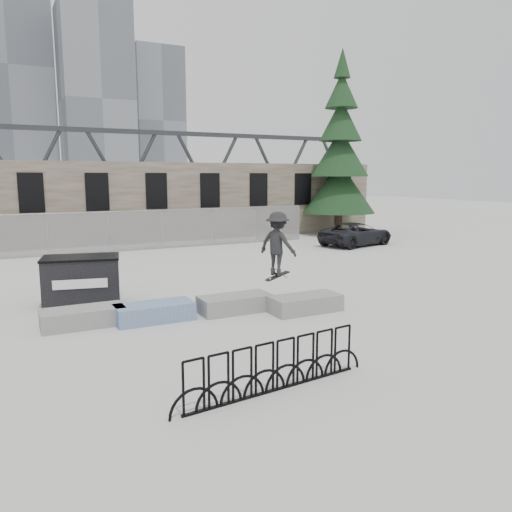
# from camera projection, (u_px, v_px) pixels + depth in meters

# --- Properties ---
(ground) EXTENTS (120.00, 120.00, 0.00)m
(ground) POSITION_uv_depth(u_px,v_px,m) (195.00, 314.00, 13.64)
(ground) COLOR beige
(ground) RESTS_ON ground
(stone_wall) EXTENTS (36.00, 2.58, 4.50)m
(stone_wall) POSITION_uv_depth(u_px,v_px,m) (94.00, 203.00, 27.60)
(stone_wall) COLOR brown
(stone_wall) RESTS_ON ground
(chainlink_fence) EXTENTS (22.06, 0.06, 2.02)m
(chainlink_fence) POSITION_uv_depth(u_px,v_px,m) (108.00, 231.00, 24.50)
(chainlink_fence) COLOR gray
(chainlink_fence) RESTS_ON ground
(planter_far_left) EXTENTS (2.00, 0.90, 0.46)m
(planter_far_left) POSITION_uv_depth(u_px,v_px,m) (83.00, 316.00, 12.50)
(planter_far_left) COLOR gray
(planter_far_left) RESTS_ON ground
(planter_center_left) EXTENTS (2.00, 0.90, 0.46)m
(planter_center_left) POSITION_uv_depth(u_px,v_px,m) (154.00, 311.00, 12.96)
(planter_center_left) COLOR #3966AC
(planter_center_left) RESTS_ON ground
(planter_center_right) EXTENTS (2.00, 0.90, 0.46)m
(planter_center_right) POSITION_uv_depth(u_px,v_px,m) (235.00, 303.00, 13.83)
(planter_center_right) COLOR gray
(planter_center_right) RESTS_ON ground
(planter_offset) EXTENTS (2.00, 0.90, 0.46)m
(planter_offset) POSITION_uv_depth(u_px,v_px,m) (305.00, 303.00, 13.83)
(planter_offset) COLOR gray
(planter_offset) RESTS_ON ground
(dumpster) EXTENTS (2.37, 1.72, 1.42)m
(dumpster) POSITION_uv_depth(u_px,v_px,m) (82.00, 280.00, 14.61)
(dumpster) COLOR black
(dumpster) RESTS_ON ground
(bike_rack) EXTENTS (4.02, 0.51, 0.90)m
(bike_rack) POSITION_uv_depth(u_px,v_px,m) (275.00, 367.00, 8.69)
(bike_rack) COLOR black
(bike_rack) RESTS_ON ground
(spruce_tree) EXTENTS (4.57, 4.57, 11.50)m
(spruce_tree) POSITION_uv_depth(u_px,v_px,m) (340.00, 160.00, 31.49)
(spruce_tree) COLOR #38281E
(spruce_tree) RESTS_ON ground
(skyline_towers) EXTENTS (58.00, 28.00, 48.00)m
(skyline_towers) POSITION_uv_depth(u_px,v_px,m) (15.00, 83.00, 92.59)
(skyline_towers) COLOR slate
(skyline_towers) RESTS_ON ground
(truss_bridge) EXTENTS (70.00, 3.00, 9.80)m
(truss_bridge) POSITION_uv_depth(u_px,v_px,m) (124.00, 173.00, 65.91)
(truss_bridge) COLOR #2D3033
(truss_bridge) RESTS_ON ground
(suv) EXTENTS (4.83, 3.04, 1.24)m
(suv) POSITION_uv_depth(u_px,v_px,m) (356.00, 234.00, 27.07)
(suv) COLOR black
(suv) RESTS_ON ground
(skateboarder) EXTENTS (1.15, 1.38, 1.99)m
(skateboarder) POSITION_uv_depth(u_px,v_px,m) (278.00, 244.00, 14.45)
(skateboarder) COLOR black
(skateboarder) RESTS_ON ground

